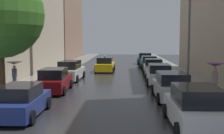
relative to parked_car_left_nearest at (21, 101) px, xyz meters
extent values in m
cube|color=#29292C|center=(3.96, 17.96, -0.74)|extent=(28.00, 72.00, 0.04)
cube|color=gray|center=(-2.54, 17.96, -0.65)|extent=(3.00, 72.00, 0.15)
cube|color=gray|center=(10.46, 17.96, -0.65)|extent=(3.00, 72.00, 0.15)
cube|color=#8C6B56|center=(-7.04, 37.90, 9.75)|extent=(6.00, 17.96, 20.94)
cube|color=navy|center=(0.00, 0.06, -0.17)|extent=(1.85, 4.17, 0.74)
cube|color=black|center=(0.00, -0.15, 0.50)|extent=(1.60, 2.31, 0.61)
cylinder|color=black|center=(-0.91, 1.40, -0.40)|extent=(0.23, 0.64, 0.64)
cylinder|color=black|center=(0.86, 1.44, -0.40)|extent=(0.23, 0.64, 0.64)
cylinder|color=black|center=(0.91, -1.29, -0.40)|extent=(0.23, 0.64, 0.64)
cube|color=maroon|center=(0.00, 6.24, -0.14)|extent=(1.89, 4.26, 0.80)
cube|color=black|center=(0.01, 6.03, 0.59)|extent=(1.63, 2.36, 0.66)
cylinder|color=black|center=(-0.92, 7.61, -0.40)|extent=(0.24, 0.65, 0.64)
cylinder|color=black|center=(0.86, 7.65, -0.40)|extent=(0.24, 0.65, 0.64)
cylinder|color=black|center=(-0.85, 4.82, -0.40)|extent=(0.24, 0.65, 0.64)
cylinder|color=black|center=(0.93, 4.87, -0.40)|extent=(0.24, 0.65, 0.64)
cube|color=silver|center=(0.05, 11.84, -0.12)|extent=(1.96, 4.56, 0.86)
cube|color=black|center=(0.04, 11.62, 0.67)|extent=(1.66, 2.53, 0.70)
cylinder|color=black|center=(-0.77, 13.36, -0.40)|extent=(0.25, 0.65, 0.64)
cylinder|color=black|center=(0.99, 13.28, -0.40)|extent=(0.25, 0.65, 0.64)
cylinder|color=black|center=(-0.90, 10.40, -0.40)|extent=(0.25, 0.65, 0.64)
cylinder|color=black|center=(0.86, 10.32, -0.40)|extent=(0.25, 0.65, 0.64)
cube|color=silver|center=(7.73, -1.30, -0.11)|extent=(1.96, 4.34, 0.86)
cube|color=black|center=(7.73, -1.52, 0.67)|extent=(1.72, 2.39, 0.70)
cylinder|color=black|center=(6.76, 0.12, -0.40)|extent=(0.22, 0.64, 0.64)
cylinder|color=black|center=(8.69, 0.13, -0.40)|extent=(0.22, 0.64, 0.64)
cylinder|color=black|center=(6.78, -2.74, -0.40)|extent=(0.22, 0.64, 0.64)
cube|color=#B2B7BF|center=(7.69, 4.22, -0.14)|extent=(1.93, 4.32, 0.81)
cube|color=black|center=(7.69, 4.01, 0.59)|extent=(1.68, 2.38, 0.66)
cylinder|color=black|center=(6.73, 5.63, -0.40)|extent=(0.23, 0.64, 0.64)
cylinder|color=black|center=(8.60, 5.65, -0.40)|extent=(0.23, 0.64, 0.64)
cylinder|color=black|center=(6.77, 2.79, -0.40)|extent=(0.23, 0.64, 0.64)
cylinder|color=black|center=(8.64, 2.82, -0.40)|extent=(0.23, 0.64, 0.64)
cube|color=silver|center=(7.66, 10.13, -0.15)|extent=(2.01, 4.52, 0.79)
cube|color=black|center=(7.66, 9.90, 0.57)|extent=(1.72, 2.50, 0.65)
cylinder|color=black|center=(6.77, 11.63, -0.40)|extent=(0.24, 0.65, 0.64)
cylinder|color=black|center=(8.65, 11.57, -0.40)|extent=(0.24, 0.65, 0.64)
cylinder|color=black|center=(6.68, 8.68, -0.40)|extent=(0.24, 0.65, 0.64)
cylinder|color=black|center=(8.56, 8.63, -0.40)|extent=(0.24, 0.65, 0.64)
cube|color=silver|center=(7.78, 15.72, -0.14)|extent=(1.99, 4.14, 0.81)
cube|color=black|center=(7.77, 15.52, 0.60)|extent=(1.70, 2.30, 0.66)
cylinder|color=black|center=(6.91, 17.10, -0.40)|extent=(0.24, 0.65, 0.64)
cylinder|color=black|center=(8.75, 17.03, -0.40)|extent=(0.24, 0.65, 0.64)
cylinder|color=black|center=(6.81, 14.41, -0.40)|extent=(0.24, 0.65, 0.64)
cylinder|color=black|center=(8.65, 14.35, -0.40)|extent=(0.24, 0.65, 0.64)
cube|color=#0C4C2D|center=(7.89, 22.16, -0.17)|extent=(1.98, 4.21, 0.76)
cube|color=black|center=(7.89, 21.95, 0.52)|extent=(1.71, 2.33, 0.62)
cylinder|color=black|center=(6.92, 23.51, -0.40)|extent=(0.24, 0.65, 0.64)
cylinder|color=black|center=(8.80, 23.56, -0.40)|extent=(0.24, 0.65, 0.64)
cylinder|color=black|center=(6.98, 20.77, -0.40)|extent=(0.24, 0.65, 0.64)
cylinder|color=black|center=(8.86, 20.81, -0.40)|extent=(0.24, 0.65, 0.64)
cube|color=navy|center=(7.87, 28.40, -0.14)|extent=(2.06, 4.45, 0.81)
cube|color=black|center=(7.86, 28.18, 0.59)|extent=(1.77, 2.47, 0.66)
cylinder|color=black|center=(6.95, 29.88, -0.40)|extent=(0.24, 0.65, 0.64)
cylinder|color=black|center=(8.88, 29.82, -0.40)|extent=(0.24, 0.65, 0.64)
cylinder|color=black|center=(6.87, 26.98, -0.40)|extent=(0.24, 0.65, 0.64)
cylinder|color=black|center=(8.79, 26.92, -0.40)|extent=(0.24, 0.65, 0.64)
cube|color=yellow|center=(2.70, 18.52, -0.15)|extent=(1.92, 4.63, 0.80)
cube|color=black|center=(2.70, 18.29, 0.58)|extent=(1.67, 2.56, 0.65)
cube|color=#F2EDCC|center=(2.70, 18.29, 0.99)|extent=(0.21, 0.36, 0.18)
cylinder|color=black|center=(1.80, 20.05, -0.40)|extent=(0.23, 0.64, 0.64)
cylinder|color=black|center=(3.65, 20.02, -0.40)|extent=(0.23, 0.64, 0.64)
cylinder|color=black|center=(1.75, 17.02, -0.40)|extent=(0.23, 0.64, 0.64)
cylinder|color=black|center=(3.60, 16.99, -0.40)|extent=(0.23, 0.64, 0.64)
cylinder|color=navy|center=(10.07, 3.65, -0.14)|extent=(0.28, 0.28, 0.87)
cylinder|color=gray|center=(10.07, 3.65, 0.64)|extent=(0.36, 0.36, 0.69)
sphere|color=tan|center=(10.07, 3.65, 1.12)|extent=(0.27, 0.27, 0.27)
cone|color=#8C1E8C|center=(10.07, 3.65, 1.42)|extent=(0.99, 0.99, 0.20)
cylinder|color=#333338|center=(10.07, 3.65, 1.03)|extent=(0.02, 0.02, 0.78)
cylinder|color=navy|center=(-3.17, 7.17, -0.19)|extent=(0.28, 0.28, 0.75)
cylinder|color=navy|center=(-3.17, 7.17, 0.48)|extent=(0.36, 0.36, 0.60)
sphere|color=tan|center=(-3.17, 7.17, 0.89)|extent=(0.24, 0.24, 0.24)
cone|color=black|center=(-3.17, 7.17, 1.18)|extent=(1.17, 1.17, 0.20)
cylinder|color=#333338|center=(-3.17, 7.17, 0.83)|extent=(0.02, 0.02, 0.70)
cylinder|color=#513823|center=(-1.91, 2.28, 0.82)|extent=(0.36, 0.36, 2.79)
cylinder|color=#595B60|center=(9.51, 7.91, 2.69)|extent=(0.16, 0.16, 6.52)
camera|label=1|loc=(4.80, -12.60, 2.89)|focal=44.62mm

